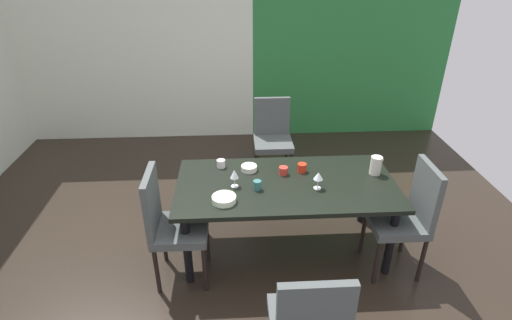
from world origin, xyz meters
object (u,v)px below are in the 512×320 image
(cup_near_shelf, at_px, (283,171))
(cup_corner, at_px, (302,168))
(wine_glass_left, at_px, (234,174))
(pitcher_west, at_px, (376,165))
(serving_bowl_south, at_px, (249,168))
(chair_head_far, at_px, (273,135))
(dining_table, at_px, (286,190))
(cup_front, at_px, (257,185))
(chair_left_near, at_px, (169,222))
(wine_glass_east, at_px, (318,176))
(cup_right, at_px, (221,164))
(serving_bowl_north, at_px, (224,199))
(chair_right_near, at_px, (407,213))

(cup_near_shelf, bearing_deg, cup_corner, 12.06)
(wine_glass_left, distance_m, pitcher_west, 1.26)
(wine_glass_left, distance_m, serving_bowl_south, 0.31)
(chair_head_far, bearing_deg, dining_table, 89.51)
(cup_front, height_order, cup_near_shelf, cup_front)
(chair_left_near, xyz_separation_m, wine_glass_east, (1.22, 0.19, 0.26))
(wine_glass_left, bearing_deg, cup_near_shelf, 22.80)
(chair_head_far, height_order, cup_right, chair_head_far)
(cup_front, xyz_separation_m, cup_near_shelf, (0.25, 0.24, -0.01))
(chair_head_far, height_order, serving_bowl_south, chair_head_far)
(cup_corner, relative_size, cup_front, 1.00)
(dining_table, xyz_separation_m, chair_head_far, (0.01, 1.34, -0.08))
(chair_head_far, xyz_separation_m, serving_bowl_north, (-0.54, -1.60, 0.19))
(cup_front, distance_m, cup_right, 0.51)
(serving_bowl_north, xyz_separation_m, cup_corner, (0.69, 0.45, 0.01))
(cup_corner, height_order, pitcher_west, pitcher_west)
(chair_right_near, distance_m, serving_bowl_south, 1.40)
(cup_front, bearing_deg, chair_head_far, 79.41)
(serving_bowl_south, bearing_deg, chair_left_near, -141.25)
(chair_head_far, height_order, wine_glass_left, chair_head_far)
(cup_right, xyz_separation_m, pitcher_west, (1.38, -0.20, 0.05))
(chair_right_near, height_order, serving_bowl_north, chair_right_near)
(wine_glass_left, xyz_separation_m, cup_near_shelf, (0.43, 0.18, -0.08))
(chair_left_near, bearing_deg, chair_head_far, 149.00)
(dining_table, height_order, cup_front, cup_front)
(serving_bowl_south, relative_size, cup_front, 1.78)
(cup_corner, distance_m, cup_front, 0.50)
(cup_near_shelf, bearing_deg, chair_left_near, -155.05)
(dining_table, relative_size, wine_glass_east, 12.31)
(dining_table, height_order, wine_glass_left, wine_glass_left)
(serving_bowl_south, distance_m, cup_front, 0.33)
(chair_right_near, height_order, cup_front, chair_right_near)
(serving_bowl_north, height_order, cup_near_shelf, cup_near_shelf)
(wine_glass_east, distance_m, serving_bowl_south, 0.66)
(chair_right_near, distance_m, pitcher_west, 0.50)
(serving_bowl_north, bearing_deg, wine_glass_east, 11.28)
(chair_left_near, relative_size, cup_right, 12.96)
(serving_bowl_north, xyz_separation_m, cup_right, (-0.04, 0.57, 0.01))
(cup_front, relative_size, cup_right, 1.04)
(pitcher_west, bearing_deg, wine_glass_left, -173.47)
(serving_bowl_north, bearing_deg, serving_bowl_south, 65.97)
(wine_glass_east, height_order, serving_bowl_south, wine_glass_east)
(chair_head_far, distance_m, pitcher_west, 1.49)
(wine_glass_left, relative_size, wine_glass_east, 1.05)
(chair_head_far, distance_m, wine_glass_left, 1.47)
(chair_right_near, xyz_separation_m, wine_glass_east, (-0.72, 0.19, 0.26))
(chair_head_far, xyz_separation_m, serving_bowl_south, (-0.32, -1.11, 0.18))
(chair_right_near, xyz_separation_m, chair_head_far, (-0.96, 1.64, -0.01))
(chair_left_near, distance_m, cup_near_shelf, 1.08)
(wine_glass_left, bearing_deg, chair_right_near, -10.62)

